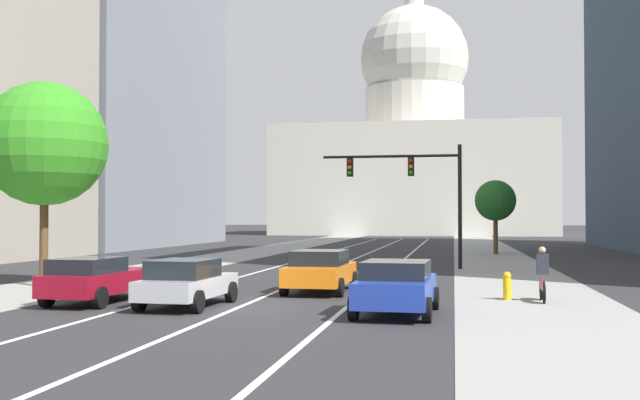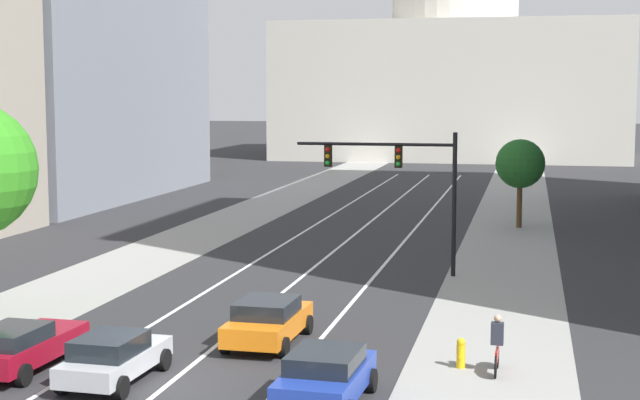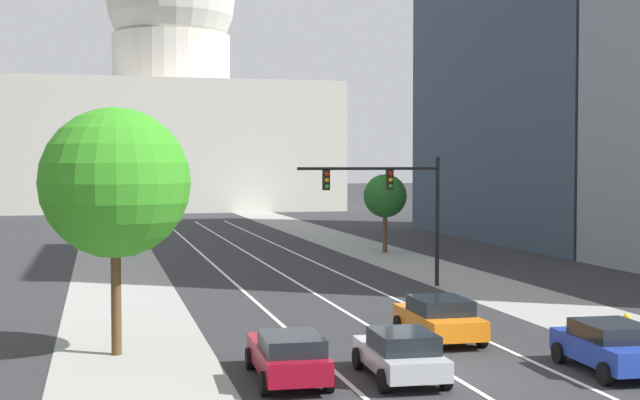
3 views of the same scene
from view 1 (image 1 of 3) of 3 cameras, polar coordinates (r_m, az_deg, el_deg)
The scene contains 16 objects.
ground_plane at distance 61.40m, azimuth 4.40°, elevation -3.79°, with size 400.00×400.00×0.00m, color #2B2B2D.
sidewalk_left at distance 58.02m, azimuth -4.66°, elevation -3.93°, with size 4.96×130.00×0.01m, color gray.
sidewalk_right at distance 56.15m, azimuth 12.73°, elevation -3.99°, with size 4.96×130.00×0.01m, color gray.
lane_stripe_left at distance 47.02m, azimuth -1.21°, elevation -4.53°, with size 0.16×90.00×0.01m, color white.
lane_stripe_center at distance 46.51m, azimuth 2.54°, elevation -4.56°, with size 0.16×90.00×0.01m, color white.
lane_stripe_right at distance 46.21m, azimuth 6.35°, elevation -4.58°, with size 0.16×90.00×0.01m, color white.
capitol_building at distance 120.89m, azimuth 7.22°, elevation 3.58°, with size 41.72×27.69×38.01m.
car_orange at distance 26.33m, azimuth 0.02°, elevation -5.37°, with size 2.18×4.44×1.48m.
car_silver at distance 22.34m, azimuth -10.14°, elevation -6.17°, with size 2.08×4.14×1.41m.
car_crimson at distance 24.07m, azimuth -16.64°, elevation -5.76°, with size 2.08×4.57×1.41m.
car_blue at distance 20.40m, azimuth 5.84°, elevation -6.54°, with size 2.23×4.13×1.46m.
traffic_signal_mast at distance 38.75m, azimuth 7.28°, elevation 1.46°, with size 7.16×0.39×6.35m.
fire_hydrant at distance 24.54m, azimuth 14.08°, elevation -6.35°, with size 0.26×0.35×0.91m.
cyclist at distance 24.31m, azimuth 16.60°, elevation -5.47°, with size 0.37×1.70×1.72m.
street_tree_near_right at distance 55.12m, azimuth 13.23°, elevation -0.06°, with size 2.94×2.94×5.32m.
street_tree_mid_left at distance 30.41m, azimuth -20.25°, elevation 4.02°, with size 4.73×4.73×7.80m.
Camera 1 is at (6.17, -21.03, 2.63)m, focal length 41.96 mm.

